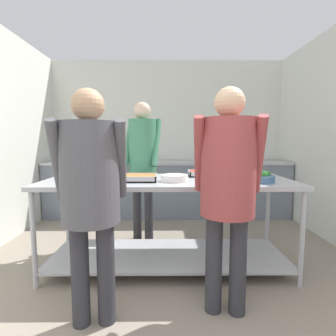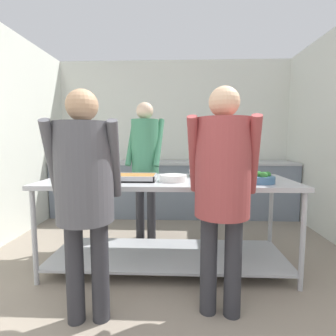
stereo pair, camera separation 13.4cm
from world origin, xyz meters
name	(u,v)px [view 2 (the right image)]	position (x,y,z in m)	size (l,w,h in m)	color
wall_rear	(173,137)	(0.00, 3.95, 1.32)	(4.13, 0.06, 2.65)	silver
back_counter	(173,188)	(0.00, 3.58, 0.46)	(3.97, 0.65, 0.91)	slate
serving_counter	(168,208)	(-0.01, 1.73, 0.60)	(2.38, 0.86, 0.89)	#ADAFB5
sauce_pan	(91,174)	(-0.76, 1.72, 0.94)	(0.40, 0.26, 0.09)	#ADAFB5
serving_tray_roast	(135,178)	(-0.32, 1.66, 0.91)	(0.41, 0.30, 0.05)	#ADAFB5
plate_stack	(173,178)	(0.05, 1.62, 0.92)	(0.26, 0.26, 0.06)	white
serving_tray_vegetables	(212,174)	(0.45, 1.99, 0.91)	(0.47, 0.27, 0.05)	#ADAFB5
broccoli_bowl	(261,179)	(0.83, 1.53, 0.93)	(0.23, 0.23, 0.11)	#3D668C
guest_serving_left	(85,184)	(-0.53, 0.91, 0.97)	(0.51, 0.38, 1.59)	#2D2D33
guest_serving_right	(223,179)	(0.41, 1.02, 1.00)	(0.52, 0.39, 1.63)	#2D2D33
cook_behind_counter	(145,155)	(-0.32, 2.46, 1.08)	(0.48, 0.40, 1.73)	#2D2D33
water_bottle	(213,154)	(0.66, 3.49, 1.04)	(0.08, 0.08, 0.26)	brown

